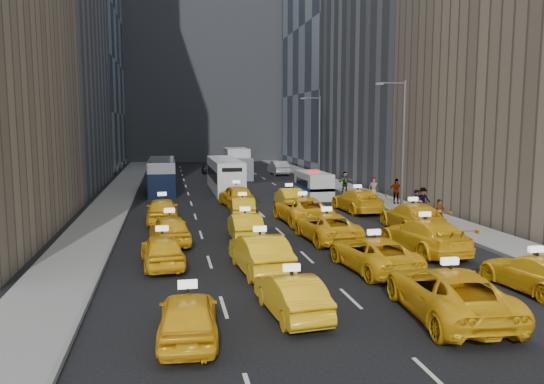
{
  "coord_description": "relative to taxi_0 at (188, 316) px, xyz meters",
  "views": [
    {
      "loc": [
        -6.24,
        -21.21,
        6.11
      ],
      "look_at": [
        0.01,
        10.36,
        2.0
      ],
      "focal_mm": 35.0,
      "sensor_mm": 36.0,
      "label": 1
    }
  ],
  "objects": [
    {
      "name": "ground",
      "position": [
        5.77,
        6.51,
        -0.7
      ],
      "size": [
        160.0,
        160.0,
        0.0
      ],
      "primitive_type": "plane",
      "color": "black",
      "rests_on": "ground"
    },
    {
      "name": "sidewalk_west",
      "position": [
        -4.73,
        31.51,
        -0.63
      ],
      "size": [
        3.0,
        90.0,
        0.15
      ],
      "primitive_type": "cube",
      "color": "gray",
      "rests_on": "ground"
    },
    {
      "name": "sidewalk_east",
      "position": [
        16.27,
        31.51,
        -0.63
      ],
      "size": [
        3.0,
        90.0,
        0.15
      ],
      "primitive_type": "cube",
      "color": "gray",
      "rests_on": "ground"
    },
    {
      "name": "curb_west",
      "position": [
        -3.28,
        31.51,
        -0.61
      ],
      "size": [
        0.15,
        90.0,
        0.18
      ],
      "primitive_type": "cube",
      "color": "slate",
      "rests_on": "ground"
    },
    {
      "name": "curb_east",
      "position": [
        14.82,
        31.51,
        -0.61
      ],
      "size": [
        0.15,
        90.0,
        0.18
      ],
      "primitive_type": "cube",
      "color": "slate",
      "rests_on": "ground"
    },
    {
      "name": "building_west_far",
      "position": [
        -14.73,
        60.51,
        20.3
      ],
      "size": [
        16.0,
        22.0,
        42.0
      ],
      "primitive_type": "cube",
      "color": "#2D3847",
      "rests_on": "ground"
    },
    {
      "name": "building_backdrop",
      "position": [
        5.77,
        78.51,
        19.3
      ],
      "size": [
        30.0,
        12.0,
        40.0
      ],
      "primitive_type": "cube",
      "color": "slate",
      "rests_on": "ground"
    },
    {
      "name": "streetlight_near",
      "position": [
        14.95,
        18.51,
        4.22
      ],
      "size": [
        2.15,
        0.22,
        9.0
      ],
      "color": "#595B60",
      "rests_on": "ground"
    },
    {
      "name": "streetlight_far",
      "position": [
        14.95,
        38.51,
        4.22
      ],
      "size": [
        2.15,
        0.22,
        9.0
      ],
      "color": "#595B60",
      "rests_on": "ground"
    },
    {
      "name": "taxi_0",
      "position": [
        0.0,
        0.0,
        0.0
      ],
      "size": [
        1.89,
        4.21,
        1.41
      ],
      "primitive_type": "imported",
      "rotation": [
        0.0,
        0.0,
        3.09
      ],
      "color": "yellow",
      "rests_on": "ground"
    },
    {
      "name": "taxi_1",
      "position": [
        3.33,
        1.32,
        -0.02
      ],
      "size": [
        1.82,
        4.23,
        1.36
      ],
      "primitive_type": "imported",
      "rotation": [
        0.0,
        0.0,
        3.24
      ],
      "color": "yellow",
      "rests_on": "ground"
    },
    {
      "name": "taxi_2",
      "position": [
        8.22,
        0.25,
        0.09
      ],
      "size": [
        3.12,
        5.94,
        1.59
      ],
      "primitive_type": "imported",
      "rotation": [
        0.0,
        0.0,
        3.06
      ],
      "color": "yellow",
      "rests_on": "ground"
    },
    {
      "name": "taxi_3",
      "position": [
        12.71,
        2.05,
        -0.03
      ],
      "size": [
        2.32,
        4.81,
        1.35
      ],
      "primitive_type": "imported",
      "rotation": [
        0.0,
        0.0,
        3.24
      ],
      "color": "yellow",
      "rests_on": "ground"
    },
    {
      "name": "taxi_4",
      "position": [
        -0.77,
        8.18,
        0.02
      ],
      "size": [
        2.09,
        4.4,
        1.45
      ],
      "primitive_type": "imported",
      "rotation": [
        0.0,
        0.0,
        3.23
      ],
      "color": "yellow",
      "rests_on": "ground"
    },
    {
      "name": "taxi_5",
      "position": [
        3.2,
        6.48,
        0.1
      ],
      "size": [
        2.1,
        5.02,
        1.61
      ],
      "primitive_type": "imported",
      "rotation": [
        0.0,
        0.0,
        3.22
      ],
      "color": "yellow",
      "rests_on": "ground"
    },
    {
      "name": "taxi_6",
      "position": [
        7.95,
        5.85,
        0.0
      ],
      "size": [
        2.81,
        5.28,
        1.41
      ],
      "primitive_type": "imported",
      "rotation": [
        0.0,
        0.0,
        3.24
      ],
      "color": "yellow",
      "rests_on": "ground"
    },
    {
      "name": "taxi_7",
      "position": [
        11.53,
        8.33,
        0.12
      ],
      "size": [
        2.76,
        5.84,
        1.64
      ],
      "primitive_type": "imported",
      "rotation": [
        0.0,
        0.0,
        3.22
      ],
      "color": "yellow",
      "rests_on": "ground"
    },
    {
      "name": "taxi_8",
      "position": [
        -0.43,
        12.57,
        0.06
      ],
      "size": [
        2.33,
        4.67,
        1.53
      ],
      "primitive_type": "imported",
      "rotation": [
        0.0,
        0.0,
        3.26
      ],
      "color": "yellow",
      "rests_on": "ground"
    },
    {
      "name": "taxi_9",
      "position": [
        3.51,
        12.81,
        0.02
      ],
      "size": [
        1.61,
        4.41,
        1.45
      ],
      "primitive_type": "imported",
      "rotation": [
        0.0,
        0.0,
        3.12
      ],
      "color": "yellow",
      "rests_on": "ground"
    },
    {
      "name": "taxi_10",
      "position": [
        7.73,
        11.85,
        0.03
      ],
      "size": [
        2.74,
        5.39,
        1.46
      ],
      "primitive_type": "imported",
      "rotation": [
        0.0,
        0.0,
        3.2
      ],
      "color": "yellow",
      "rests_on": "ground"
    },
    {
      "name": "taxi_11",
      "position": [
        13.28,
        13.17,
        0.12
      ],
      "size": [
        2.7,
        5.84,
        1.65
      ],
      "primitive_type": "imported",
      "rotation": [
        0.0,
        0.0,
        3.07
      ],
      "color": "yellow",
      "rests_on": "ground"
    },
    {
      "name": "taxi_12",
      "position": [
        -0.85,
        18.5,
        0.11
      ],
      "size": [
        1.93,
        4.76,
        1.62
      ],
      "primitive_type": "imported",
      "rotation": [
        0.0,
        0.0,
        3.15
      ],
      "color": "yellow",
      "rests_on": "ground"
    },
    {
      "name": "taxi_13",
      "position": [
        4.29,
        19.37,
        -0.01
      ],
      "size": [
        1.76,
        4.27,
        1.38
      ],
      "primitive_type": "imported",
      "rotation": [
        0.0,
        0.0,
        3.07
      ],
      "color": "yellow",
      "rests_on": "ground"
    },
    {
      "name": "taxi_14",
      "position": [
        7.75,
        17.07,
        0.11
      ],
      "size": [
        2.94,
        5.93,
        1.62
      ],
      "primitive_type": "imported",
      "rotation": [
        0.0,
        0.0,
        3.19
      ],
      "color": "yellow",
      "rests_on": "ground"
    },
    {
      "name": "taxi_15",
      "position": [
        12.58,
        20.31,
        0.09
      ],
      "size": [
        2.53,
        5.61,
        1.59
      ],
      "primitive_type": "imported",
      "rotation": [
        0.0,
        0.0,
        3.2
      ],
      "color": "yellow",
      "rests_on": "ground"
    },
    {
      "name": "taxi_16",
      "position": [
        4.53,
        24.33,
        0.12
      ],
      "size": [
        2.53,
        5.03,
        1.64
      ],
      "primitive_type": "imported",
      "rotation": [
        0.0,
        0.0,
        3.27
      ],
      "color": "yellow",
      "rests_on": "ground"
    },
    {
      "name": "taxi_17",
      "position": [
        8.38,
        23.52,
        0.01
      ],
      "size": [
        1.51,
        4.3,
        1.42
      ],
      "primitive_type": "imported",
      "rotation": [
        0.0,
        0.0,
        3.14
      ],
      "color": "yellow",
      "rests_on": "ground"
    },
    {
      "name": "nypd_van",
      "position": [
        11.54,
        27.97,
        0.33
      ],
      "size": [
        2.25,
        5.41,
        2.29
      ],
      "rotation": [
        0.0,
        0.0,
        -0.03
      ],
      "color": "silver",
      "rests_on": "ground"
    },
    {
      "name": "double_decker",
      "position": [
        -1.0,
        34.38,
        0.75
      ],
      "size": [
        3.24,
        10.28,
        2.94
      ],
      "rotation": [
        0.0,
        0.0,
        -0.09
      ],
      "color": "black",
      "rests_on": "ground"
    },
    {
      "name": "city_bus",
      "position": [
        4.7,
        33.9,
        0.76
      ],
      "size": [
        3.58,
        11.63,
        2.95
      ],
      "rotation": [
        0.0,
        0.0,
        -0.11
      ],
      "color": "white",
      "rests_on": "ground"
    },
    {
      "name": "box_truck",
      "position": [
        7.38,
        45.28,
        0.97
      ],
      "size": [
        3.37,
        7.66,
        3.39
      ],
      "rotation": [
        0.0,
        0.0,
        -0.11
      ],
      "color": "white",
      "rests_on": "ground"
    },
    {
      "name": "misc_car_0",
      "position": [
        12.72,
        34.53,
        0.13
      ],
      "size": [
        2.37,
        5.22,
        1.66
      ],
      "primitive_type": "imported",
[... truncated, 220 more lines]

